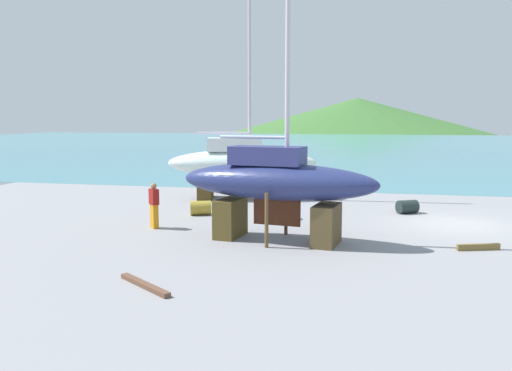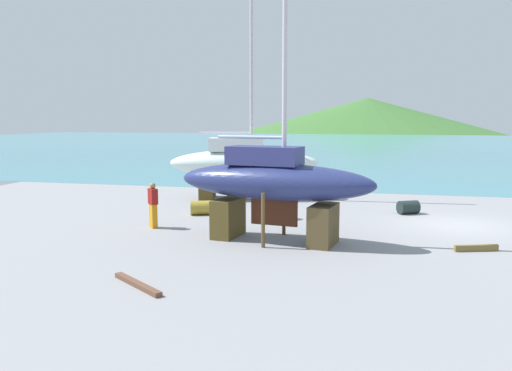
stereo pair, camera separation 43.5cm
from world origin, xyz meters
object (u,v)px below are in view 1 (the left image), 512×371
at_px(sailboat_small_center, 276,184).
at_px(barrel_rust_near, 201,208).
at_px(barrel_by_slipway, 407,207).
at_px(barrel_ochre, 277,207).
at_px(worker, 154,205).
at_px(sailboat_far_slipway, 242,163).

bearing_deg(sailboat_small_center, barrel_rust_near, 143.37).
bearing_deg(barrel_by_slipway, barrel_ochre, -155.81).
bearing_deg(barrel_ochre, sailboat_small_center, -80.05).
bearing_deg(barrel_rust_near, barrel_ochre, -1.87).
bearing_deg(worker, barrel_ochre, 169.85).
bearing_deg(barrel_ochre, worker, -145.36).
distance_m(sailboat_small_center, barrel_rust_near, 5.77).
relative_size(worker, barrel_rust_near, 1.97).
distance_m(worker, barrel_ochre, 4.97).
distance_m(sailboat_far_slipway, worker, 7.92).
bearing_deg(sailboat_small_center, worker, 176.51).
xyz_separation_m(worker, barrel_ochre, (4.07, 2.81, -0.40)).
height_order(sailboat_small_center, barrel_by_slipway, sailboat_small_center).
distance_m(worker, barrel_rust_near, 3.09).
xyz_separation_m(sailboat_far_slipway, worker, (-1.40, -7.74, -0.92)).
bearing_deg(barrel_ochre, barrel_rust_near, 178.13).
relative_size(worker, barrel_by_slipway, 2.02).
bearing_deg(barrel_rust_near, barrel_by_slipway, 14.81).
height_order(barrel_ochre, barrel_by_slipway, barrel_ochre).
distance_m(sailboat_far_slipway, barrel_rust_near, 5.08).
relative_size(sailboat_small_center, barrel_rust_near, 12.75).
distance_m(barrel_ochre, barrel_by_slipway, 5.73).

